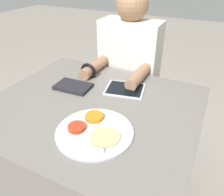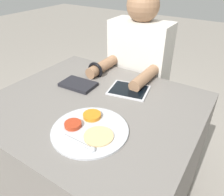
# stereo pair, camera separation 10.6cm
# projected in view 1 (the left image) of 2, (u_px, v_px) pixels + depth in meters

# --- Properties ---
(ground_plane) EXTENTS (12.00, 12.00, 0.00)m
(ground_plane) POSITION_uv_depth(u_px,v_px,m) (97.00, 195.00, 1.53)
(ground_plane) COLOR gray
(dining_table) EXTENTS (1.06, 0.91, 0.77)m
(dining_table) POSITION_uv_depth(u_px,v_px,m) (95.00, 157.00, 1.32)
(dining_table) COLOR slate
(dining_table) RESTS_ON ground_plane
(thali_tray) EXTENTS (0.33, 0.33, 0.03)m
(thali_tray) POSITION_uv_depth(u_px,v_px,m) (94.00, 131.00, 0.93)
(thali_tray) COLOR #B7BABF
(thali_tray) RESTS_ON dining_table
(red_notebook) EXTENTS (0.21, 0.14, 0.02)m
(red_notebook) POSITION_uv_depth(u_px,v_px,m) (73.00, 87.00, 1.26)
(red_notebook) COLOR silver
(red_notebook) RESTS_ON dining_table
(tablet_device) EXTENTS (0.25, 0.22, 0.01)m
(tablet_device) POSITION_uv_depth(u_px,v_px,m) (125.00, 89.00, 1.24)
(tablet_device) COLOR #B7B7BC
(tablet_device) RESTS_ON dining_table
(person_diner) EXTENTS (0.41, 0.48, 1.26)m
(person_diner) POSITION_uv_depth(u_px,v_px,m) (128.00, 84.00, 1.66)
(person_diner) COLOR black
(person_diner) RESTS_ON ground_plane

